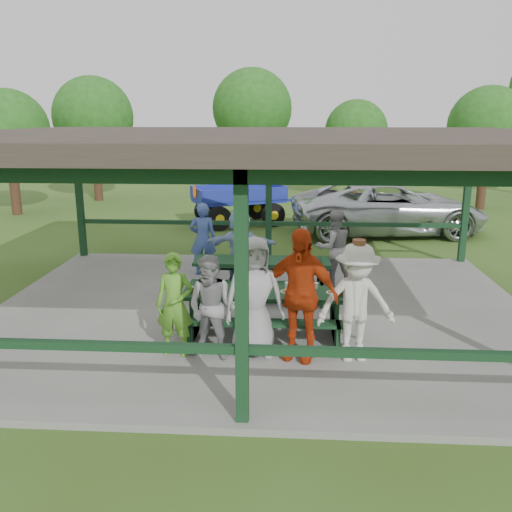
# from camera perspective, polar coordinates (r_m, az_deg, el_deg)

# --- Properties ---
(ground) EXTENTS (90.00, 90.00, 0.00)m
(ground) POSITION_cam_1_polar(r_m,az_deg,el_deg) (10.19, 0.44, -6.17)
(ground) COLOR #36541A
(ground) RESTS_ON ground
(concrete_slab) EXTENTS (10.00, 8.00, 0.10)m
(concrete_slab) POSITION_cam_1_polar(r_m,az_deg,el_deg) (10.18, 0.44, -5.91)
(concrete_slab) COLOR slate
(concrete_slab) RESTS_ON ground
(pavilion_structure) EXTENTS (10.60, 8.60, 3.24)m
(pavilion_structure) POSITION_cam_1_polar(r_m,az_deg,el_deg) (9.55, 0.48, 11.92)
(pavilion_structure) COLOR black
(pavilion_structure) RESTS_ON concrete_slab
(picnic_table_near) EXTENTS (2.65, 1.39, 0.75)m
(picnic_table_near) POSITION_cam_1_polar(r_m,az_deg,el_deg) (8.86, 0.92, -5.44)
(picnic_table_near) COLOR black
(picnic_table_near) RESTS_ON concrete_slab
(picnic_table_far) EXTENTS (2.67, 1.39, 0.75)m
(picnic_table_far) POSITION_cam_1_polar(r_m,az_deg,el_deg) (10.77, 0.63, -1.80)
(picnic_table_far) COLOR black
(picnic_table_far) RESTS_ON concrete_slab
(table_setting) EXTENTS (2.44, 0.45, 0.10)m
(table_setting) POSITION_cam_1_polar(r_m,az_deg,el_deg) (8.80, 1.05, -3.46)
(table_setting) COLOR white
(table_setting) RESTS_ON picnic_table_near
(contestant_green) EXTENTS (0.59, 0.41, 1.57)m
(contestant_green) POSITION_cam_1_polar(r_m,az_deg,el_deg) (8.15, -8.55, -5.10)
(contestant_green) COLOR #539528
(contestant_green) RESTS_ON concrete_slab
(contestant_grey_left) EXTENTS (0.90, 0.78, 1.57)m
(contestant_grey_left) POSITION_cam_1_polar(r_m,az_deg,el_deg) (7.96, -4.67, -5.48)
(contestant_grey_left) COLOR gray
(contestant_grey_left) RESTS_ON concrete_slab
(contestant_grey_mid) EXTENTS (1.02, 0.82, 1.83)m
(contestant_grey_mid) POSITION_cam_1_polar(r_m,az_deg,el_deg) (8.00, -0.19, -4.35)
(contestant_grey_mid) COLOR gray
(contestant_grey_mid) RESTS_ON concrete_slab
(contestant_red) EXTENTS (1.25, 0.84, 1.97)m
(contestant_red) POSITION_cam_1_polar(r_m,az_deg,el_deg) (7.91, 4.60, -4.05)
(contestant_red) COLOR #B5310D
(contestant_red) RESTS_ON concrete_slab
(contestant_white_fedora) EXTENTS (1.21, 0.79, 1.82)m
(contestant_white_fedora) POSITION_cam_1_polar(r_m,az_deg,el_deg) (7.98, 10.50, -4.86)
(contestant_white_fedora) COLOR beige
(contestant_white_fedora) RESTS_ON concrete_slab
(spectator_lblue) EXTENTS (1.56, 0.62, 1.64)m
(spectator_lblue) POSITION_cam_1_polar(r_m,az_deg,el_deg) (11.48, -1.69, 1.01)
(spectator_lblue) COLOR #8BA8D7
(spectator_lblue) RESTS_ON concrete_slab
(spectator_blue) EXTENTS (0.63, 0.45, 1.65)m
(spectator_blue) POSITION_cam_1_polar(r_m,az_deg,el_deg) (12.25, -5.62, 1.81)
(spectator_blue) COLOR #395196
(spectator_blue) RESTS_ON concrete_slab
(spectator_grey) EXTENTS (0.93, 0.82, 1.62)m
(spectator_grey) POSITION_cam_1_polar(r_m,az_deg,el_deg) (11.55, 8.19, 0.89)
(spectator_grey) COLOR gray
(spectator_grey) RESTS_ON concrete_slab
(pickup_truck) EXTENTS (6.31, 3.58, 1.66)m
(pickup_truck) POSITION_cam_1_polar(r_m,az_deg,el_deg) (17.49, 13.78, 4.96)
(pickup_truck) COLOR silver
(pickup_truck) RESTS_ON ground
(farm_trailer) EXTENTS (3.99, 2.73, 1.42)m
(farm_trailer) POSITION_cam_1_polar(r_m,az_deg,el_deg) (18.53, -1.81, 5.49)
(farm_trailer) COLOR navy
(farm_trailer) RESTS_ON ground
(tree_far_left) EXTENTS (3.38, 3.38, 5.28)m
(tree_far_left) POSITION_cam_1_polar(r_m,az_deg,el_deg) (24.82, -16.77, 13.83)
(tree_far_left) COLOR #311D13
(tree_far_left) RESTS_ON ground
(tree_left) EXTENTS (3.72, 3.72, 5.81)m
(tree_left) POSITION_cam_1_polar(r_m,az_deg,el_deg) (26.25, -0.42, 15.21)
(tree_left) COLOR #311D13
(tree_left) RESTS_ON ground
(tree_mid) EXTENTS (2.78, 2.78, 4.35)m
(tree_mid) POSITION_cam_1_polar(r_m,az_deg,el_deg) (25.12, 10.49, 12.73)
(tree_mid) COLOR #311D13
(tree_mid) RESTS_ON ground
(tree_right) EXTENTS (3.05, 3.05, 4.77)m
(tree_right) POSITION_cam_1_polar(r_m,az_deg,el_deg) (23.28, 23.24, 12.42)
(tree_right) COLOR #311D13
(tree_right) RESTS_ON ground
(tree_edge_left) EXTENTS (2.95, 2.95, 4.60)m
(tree_edge_left) POSITION_cam_1_polar(r_m,az_deg,el_deg) (22.23, -24.63, 11.94)
(tree_edge_left) COLOR #311D13
(tree_edge_left) RESTS_ON ground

